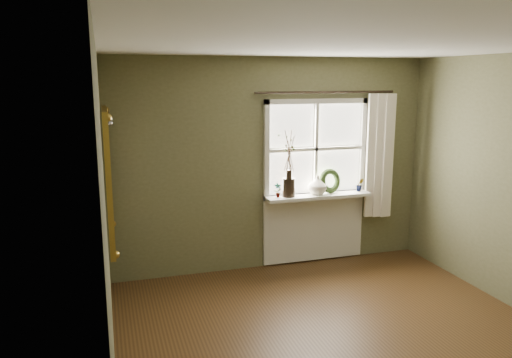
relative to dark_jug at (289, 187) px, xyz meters
The scene contains 15 objects.
floor 2.36m from the dark_jug, 94.21° to the right, with size 4.50×4.50×0.00m, color #422A14.
ceiling 2.64m from the dark_jug, 94.21° to the right, with size 4.50×4.50×0.00m, color silver.
wall_back 0.36m from the dark_jug, 130.92° to the left, with size 4.00×0.10×2.60m, color #616140.
wall_left 3.07m from the dark_jug, 136.14° to the right, with size 0.10×4.50×2.60m, color #616140.
window_frame 0.60m from the dark_jug, 15.42° to the left, with size 1.36×0.06×1.24m.
window_sill 0.42m from the dark_jug, ahead, with size 1.36×0.26×0.04m, color silver.
window_apron 0.71m from the dark_jug, 15.60° to the left, with size 1.36×0.04×0.88m, color silver.
dark_jug is the anchor object (origin of this frame).
cream_vase 0.38m from the dark_jug, ahead, with size 0.23×0.23×0.24m, color beige.
wreath 0.57m from the dark_jug, ahead, with size 0.32×0.32×0.08m, color #293D1B.
potted_plant_left 0.15m from the dark_jug, behind, with size 0.09×0.06×0.18m, color #293D1B.
potted_plant_right 0.97m from the dark_jug, ahead, with size 0.09×0.08×0.17m, color #293D1B.
curtain 1.28m from the dark_jug, ahead, with size 0.36×0.12×1.59m, color white.
curtain_rod 1.25m from the dark_jug, ahead, with size 0.03×0.03×1.84m, color black.
gilt_mirror 2.22m from the dark_jug, 164.96° to the right, with size 0.10×1.13×1.34m.
Camera 1 is at (-1.98, -3.46, 2.35)m, focal length 35.00 mm.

